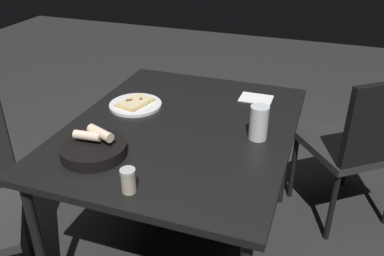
# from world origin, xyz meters

# --- Properties ---
(ground) EXTENTS (8.00, 8.00, 0.00)m
(ground) POSITION_xyz_m (0.00, 0.00, 0.00)
(ground) COLOR #272727
(dining_table) EXTENTS (0.96, 1.18, 0.71)m
(dining_table) POSITION_xyz_m (0.00, 0.00, 0.65)
(dining_table) COLOR black
(dining_table) RESTS_ON ground
(pizza_plate) EXTENTS (0.25, 0.25, 0.04)m
(pizza_plate) POSITION_xyz_m (0.28, -0.11, 0.72)
(pizza_plate) COLOR white
(pizza_plate) RESTS_ON dining_table
(bread_basket) EXTENTS (0.25, 0.25, 0.11)m
(bread_basket) POSITION_xyz_m (0.23, 0.33, 0.74)
(bread_basket) COLOR black
(bread_basket) RESTS_ON dining_table
(beer_glass) EXTENTS (0.08, 0.08, 0.15)m
(beer_glass) POSITION_xyz_m (-0.34, -0.01, 0.77)
(beer_glass) COLOR silver
(beer_glass) RESTS_ON dining_table
(pepper_shaker) EXTENTS (0.05, 0.05, 0.09)m
(pepper_shaker) POSITION_xyz_m (-0.00, 0.50, 0.75)
(pepper_shaker) COLOR #BFB299
(pepper_shaker) RESTS_ON dining_table
(napkin) EXTENTS (0.16, 0.12, 0.00)m
(napkin) POSITION_xyz_m (-0.25, -0.39, 0.71)
(napkin) COLOR white
(napkin) RESTS_ON dining_table
(chair_near) EXTENTS (0.62, 0.62, 0.88)m
(chair_near) POSITION_xyz_m (-0.79, -0.51, 0.51)
(chair_near) COLOR #262626
(chair_near) RESTS_ON ground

